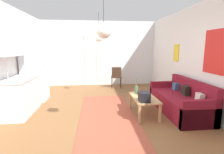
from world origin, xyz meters
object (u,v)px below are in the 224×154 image
(couch, at_px, (181,101))
(pendant_lamp_far, at_px, (99,38))
(pendant_lamp_near, at_px, (104,31))
(bamboo_vase, at_px, (136,90))
(accent_chair, at_px, (116,76))
(coffee_table, at_px, (144,99))
(handbag, at_px, (144,97))
(refrigerator, at_px, (35,73))

(couch, bearing_deg, pendant_lamp_far, 140.78)
(couch, distance_m, pendant_lamp_near, 2.73)
(bamboo_vase, distance_m, accent_chair, 2.50)
(coffee_table, distance_m, bamboo_vase, 0.39)
(handbag, relative_size, pendant_lamp_far, 0.35)
(pendant_lamp_near, bearing_deg, handbag, 26.34)
(pendant_lamp_far, bearing_deg, pendant_lamp_near, -89.40)
(pendant_lamp_near, bearing_deg, accent_chair, 79.14)
(couch, relative_size, coffee_table, 1.94)
(handbag, xyz_separation_m, pendant_lamp_far, (-0.95, 2.05, 1.38))
(handbag, bearing_deg, bamboo_vase, 91.63)
(accent_chair, relative_size, pendant_lamp_far, 0.94)
(couch, bearing_deg, handbag, -160.54)
(coffee_table, height_order, accent_chair, accent_chair)
(pendant_lamp_far, bearing_deg, accent_chair, 56.81)
(couch, height_order, coffee_table, couch)
(coffee_table, relative_size, bamboo_vase, 2.42)
(accent_chair, bearing_deg, pendant_lamp_far, 61.39)
(couch, height_order, refrigerator, refrigerator)
(handbag, distance_m, pendant_lamp_far, 2.64)
(refrigerator, bearing_deg, pendant_lamp_far, 7.78)
(pendant_lamp_near, height_order, pendant_lamp_far, same)
(bamboo_vase, relative_size, pendant_lamp_near, 0.44)
(coffee_table, distance_m, accent_chair, 2.84)
(couch, xyz_separation_m, accent_chair, (-1.32, 2.76, 0.21))
(coffee_table, distance_m, pendant_lamp_near, 2.00)
(couch, xyz_separation_m, pendant_lamp_far, (-2.04, 1.66, 1.65))
(bamboo_vase, distance_m, pendant_lamp_near, 1.99)
(couch, bearing_deg, refrigerator, 160.91)
(couch, xyz_separation_m, pendant_lamp_near, (-2.01, -0.84, 1.65))
(coffee_table, bearing_deg, handbag, -106.39)
(coffee_table, xyz_separation_m, refrigerator, (-3.02, 1.46, 0.47))
(handbag, height_order, accent_chair, accent_chair)
(refrigerator, xyz_separation_m, accent_chair, (2.70, 1.37, -0.37))
(refrigerator, bearing_deg, couch, -19.09)
(coffee_table, bearing_deg, pendant_lamp_near, -142.62)
(couch, xyz_separation_m, refrigerator, (-4.02, 1.39, 0.58))
(handbag, bearing_deg, refrigerator, 148.76)
(couch, xyz_separation_m, coffee_table, (-1.00, -0.07, 0.11))
(accent_chair, bearing_deg, coffee_table, 101.11)
(pendant_lamp_far, bearing_deg, bamboo_vase, -56.37)
(refrigerator, height_order, pendant_lamp_near, pendant_lamp_near)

